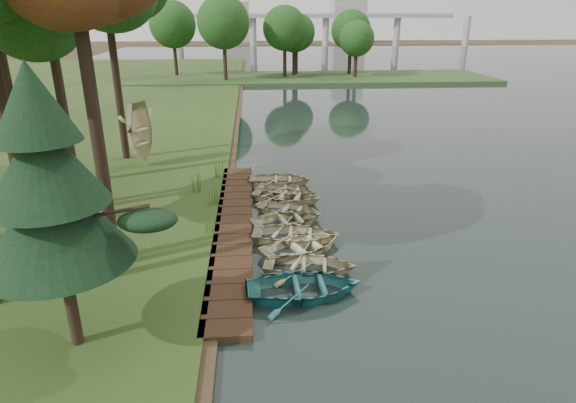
{
  "coord_description": "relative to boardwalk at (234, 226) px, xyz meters",
  "views": [
    {
      "loc": [
        -0.62,
        -19.44,
        8.93
      ],
      "look_at": [
        0.77,
        -0.4,
        1.4
      ],
      "focal_mm": 30.0,
      "sensor_mm": 36.0,
      "label": 1
    }
  ],
  "objects": [
    {
      "name": "reeds_0",
      "position": [
        -1.0,
        -0.84,
        0.62
      ],
      "size": [
        0.6,
        0.6,
        0.94
      ],
      "primitive_type": "cone",
      "color": "#3F661E",
      "rests_on": "bank"
    },
    {
      "name": "reeds_1",
      "position": [
        -2.04,
        4.18,
        0.68
      ],
      "size": [
        0.6,
        0.6,
        1.06
      ],
      "primitive_type": "cone",
      "color": "#3F661E",
      "rests_on": "bank"
    },
    {
      "name": "rowboat_6",
      "position": [
        2.52,
        3.03,
        0.27
      ],
      "size": [
        4.22,
        3.65,
        0.73
      ],
      "primitive_type": "imported",
      "rotation": [
        0.0,
        0.0,
        1.19
      ],
      "color": "#C8BC91",
      "rests_on": "water"
    },
    {
      "name": "pine_tree",
      "position": [
        -4.09,
        -7.93,
        4.77
      ],
      "size": [
        3.8,
        3.8,
        7.68
      ],
      "color": "black",
      "rests_on": "bank"
    },
    {
      "name": "far_trees",
      "position": [
        6.27,
        50.0,
        6.28
      ],
      "size": [
        45.6,
        5.6,
        8.8
      ],
      "color": "black",
      "rests_on": "peninsula"
    },
    {
      "name": "reeds_3",
      "position": [
        -1.0,
        6.62,
        0.69
      ],
      "size": [
        0.6,
        0.6,
        1.08
      ],
      "primitive_type": "cone",
      "color": "#3F661E",
      "rests_on": "bank"
    },
    {
      "name": "building_b",
      "position": [
        -3.4,
        145.0,
        5.85
      ],
      "size": [
        8.0,
        8.0,
        12.0
      ],
      "primitive_type": "cube",
      "color": "#A5A5A0",
      "rests_on": "ground"
    },
    {
      "name": "ground",
      "position": [
        1.6,
        0.0,
        -0.15
      ],
      "size": [
        300.0,
        300.0,
        0.0
      ],
      "primitive_type": "plane",
      "color": "#3D2F1D"
    },
    {
      "name": "rowboat_8",
      "position": [
        2.34,
        5.62,
        0.25
      ],
      "size": [
        3.63,
        2.75,
        0.71
      ],
      "primitive_type": "imported",
      "rotation": [
        0.0,
        0.0,
        1.48
      ],
      "color": "#C8BC91",
      "rests_on": "water"
    },
    {
      "name": "rowboat_0",
      "position": [
        2.53,
        -5.63,
        0.3
      ],
      "size": [
        4.01,
        2.95,
        0.81
      ],
      "primitive_type": "imported",
      "rotation": [
        0.0,
        0.0,
        1.62
      ],
      "color": "teal",
      "rests_on": "water"
    },
    {
      "name": "peninsula",
      "position": [
        9.6,
        50.0,
        0.08
      ],
      "size": [
        50.0,
        14.0,
        0.45
      ],
      "primitive_type": "cube",
      "color": "#2E4820",
      "rests_on": "ground"
    },
    {
      "name": "rowboat_7",
      "position": [
        2.57,
        3.94,
        0.24
      ],
      "size": [
        3.91,
        3.4,
        0.68
      ],
      "primitive_type": "imported",
      "rotation": [
        0.0,
        0.0,
        1.18
      ],
      "color": "#C8BC91",
      "rests_on": "water"
    },
    {
      "name": "stored_rowboat",
      "position": [
        -5.66,
        8.91,
        0.55
      ],
      "size": [
        4.68,
        4.27,
        0.79
      ],
      "primitive_type": "imported",
      "rotation": [
        3.14,
        0.0,
        1.06
      ],
      "color": "#C8BC91",
      "rests_on": "bank"
    },
    {
      "name": "rowboat_1",
      "position": [
        2.88,
        -4.11,
        0.25
      ],
      "size": [
        3.74,
        2.93,
        0.71
      ],
      "primitive_type": "imported",
      "rotation": [
        0.0,
        0.0,
        1.42
      ],
      "color": "#C8BC91",
      "rests_on": "water"
    },
    {
      "name": "reeds_2",
      "position": [
        -1.0,
        2.31,
        0.63
      ],
      "size": [
        0.6,
        0.6,
        0.95
      ],
      "primitive_type": "cone",
      "color": "#3F661E",
      "rests_on": "bank"
    },
    {
      "name": "rowboat_5",
      "position": [
        2.53,
        1.45,
        0.21
      ],
      "size": [
        3.57,
        3.11,
        0.62
      ],
      "primitive_type": "imported",
      "rotation": [
        0.0,
        0.0,
        1.18
      ],
      "color": "#C8BC91",
      "rests_on": "water"
    },
    {
      "name": "rowboat_2",
      "position": [
        2.8,
        -2.5,
        0.26
      ],
      "size": [
        4.22,
        3.73,
        0.72
      ],
      "primitive_type": "imported",
      "rotation": [
        0.0,
        0.0,
        2.0
      ],
      "color": "#C8BC91",
      "rests_on": "water"
    },
    {
      "name": "rowboat_4",
      "position": [
        2.4,
        0.15,
        0.24
      ],
      "size": [
        3.81,
        3.17,
        0.68
      ],
      "primitive_type": "imported",
      "rotation": [
        0.0,
        0.0,
        1.86
      ],
      "color": "#C8BC91",
      "rests_on": "water"
    },
    {
      "name": "rowboat_3",
      "position": [
        2.61,
        -1.49,
        0.28
      ],
      "size": [
        3.97,
        3.08,
        0.76
      ],
      "primitive_type": "imported",
      "rotation": [
        0.0,
        0.0,
        1.44
      ],
      "color": "#C8BC91",
      "rests_on": "water"
    },
    {
      "name": "boardwalk",
      "position": [
        0.0,
        0.0,
        0.0
      ],
      "size": [
        1.6,
        16.0,
        0.3
      ],
      "primitive_type": "cube",
      "color": "#332114",
      "rests_on": "ground"
    },
    {
      "name": "bridge",
      "position": [
        13.91,
        120.0,
        6.93
      ],
      "size": [
        95.9,
        4.0,
        8.6
      ],
      "color": "#A5A5A0",
      "rests_on": "ground"
    },
    {
      "name": "building_a",
      "position": [
        31.6,
        140.0,
        8.85
      ],
      "size": [
        10.0,
        8.0,
        18.0
      ],
      "primitive_type": "cube",
      "color": "#A5A5A0",
      "rests_on": "ground"
    },
    {
      "name": "tree_4",
      "position": [
        -7.43,
        2.58,
        8.86
      ],
      "size": [
        4.42,
        4.42,
        10.68
      ],
      "color": "black",
      "rests_on": "bank"
    }
  ]
}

